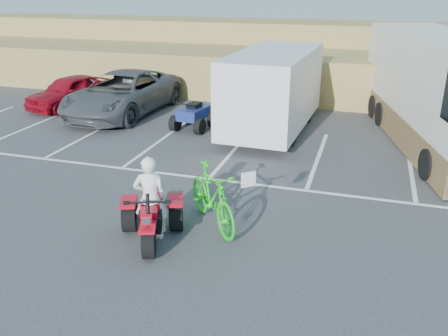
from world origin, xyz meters
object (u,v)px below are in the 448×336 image
(rider, at_px, (150,198))
(red_car, at_px, (70,91))
(red_trike_atv, at_px, (152,241))
(rv_motorhome, at_px, (435,98))
(cargo_trailer, at_px, (273,89))
(quad_atv_green, at_px, (246,121))
(grey_pickup, at_px, (123,93))
(quad_atv_blue, at_px, (195,129))
(green_dirt_bike, at_px, (212,197))

(rider, xyz_separation_m, red_car, (-8.25, 9.32, -0.24))
(red_trike_atv, xyz_separation_m, rv_motorhome, (6.16, 8.87, 1.52))
(cargo_trailer, height_order, quad_atv_green, cargo_trailer)
(cargo_trailer, relative_size, rv_motorhome, 0.62)
(grey_pickup, xyz_separation_m, rv_motorhome, (11.73, -0.25, 0.67))
(red_car, xyz_separation_m, quad_atv_green, (7.86, 0.05, -0.69))
(quad_atv_blue, bearing_deg, red_trike_atv, -67.97)
(red_car, distance_m, quad_atv_blue, 6.50)
(rv_motorhome, distance_m, quad_atv_blue, 8.37)
(rv_motorhome, bearing_deg, green_dirt_bike, -136.79)
(rider, relative_size, quad_atv_green, 1.39)
(rv_motorhome, bearing_deg, quad_atv_blue, 172.88)
(red_trike_atv, distance_m, quad_atv_green, 9.52)
(rv_motorhome, relative_size, quad_atv_blue, 5.99)
(rider, xyz_separation_m, quad_atv_blue, (-1.96, 7.83, -0.92))
(red_trike_atv, bearing_deg, green_dirt_bike, 24.78)
(rider, distance_m, cargo_trailer, 8.59)
(rider, distance_m, grey_pickup, 10.54)
(grey_pickup, relative_size, rv_motorhome, 0.61)
(green_dirt_bike, xyz_separation_m, red_car, (-9.30, 8.43, -0.01))
(red_car, bearing_deg, cargo_trailer, 9.64)
(grey_pickup, xyz_separation_m, red_car, (-2.73, 0.33, -0.17))
(quad_atv_blue, bearing_deg, cargo_trailer, 21.99)
(cargo_trailer, bearing_deg, red_car, 177.50)
(green_dirt_bike, xyz_separation_m, quad_atv_blue, (-3.02, 6.94, -0.70))
(green_dirt_bike, xyz_separation_m, rv_motorhome, (5.16, 7.85, 0.82))
(rider, height_order, rv_motorhome, rv_motorhome)
(red_trike_atv, relative_size, green_dirt_bike, 0.77)
(rider, height_order, grey_pickup, rider)
(green_dirt_bike, relative_size, grey_pickup, 0.38)
(green_dirt_bike, height_order, quad_atv_blue, green_dirt_bike)
(red_trike_atv, relative_size, cargo_trailer, 0.29)
(red_car, bearing_deg, grey_pickup, 7.65)
(quad_atv_blue, bearing_deg, rider, -68.10)
(rv_motorhome, distance_m, quad_atv_green, 6.81)
(rider, xyz_separation_m, rv_motorhome, (6.21, 8.73, 0.60))
(quad_atv_blue, bearing_deg, red_car, 174.46)
(cargo_trailer, bearing_deg, grey_pickup, 178.37)
(cargo_trailer, bearing_deg, quad_atv_blue, -163.34)
(rider, distance_m, rv_motorhome, 10.73)
(red_trike_atv, distance_m, red_car, 12.60)
(red_car, xyz_separation_m, quad_atv_blue, (6.29, -1.49, -0.69))
(rider, height_order, quad_atv_green, rider)
(rv_motorhome, xyz_separation_m, quad_atv_blue, (-8.18, -0.91, -1.52))
(grey_pickup, distance_m, quad_atv_blue, 3.83)
(green_dirt_bike, distance_m, rv_motorhome, 9.43)
(red_trike_atv, height_order, green_dirt_bike, green_dirt_bike)
(green_dirt_bike, height_order, rv_motorhome, rv_motorhome)
(red_car, distance_m, rv_motorhome, 14.50)
(green_dirt_bike, bearing_deg, grey_pickup, 87.57)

